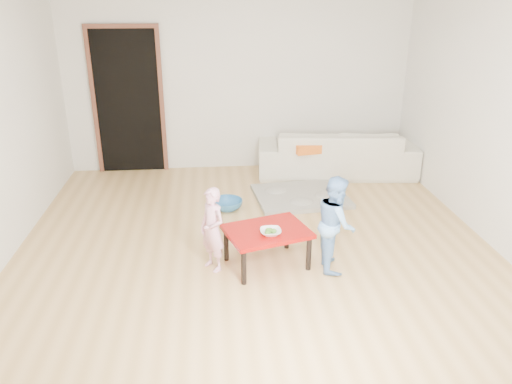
{
  "coord_description": "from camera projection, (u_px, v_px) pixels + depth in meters",
  "views": [
    {
      "loc": [
        -0.43,
        -4.81,
        2.53
      ],
      "look_at": [
        0.0,
        -0.2,
        0.65
      ],
      "focal_mm": 35.0,
      "sensor_mm": 36.0,
      "label": 1
    }
  ],
  "objects": [
    {
      "name": "cushion",
      "position": [
        309.0,
        146.0,
        7.0
      ],
      "size": [
        0.53,
        0.49,
        0.12
      ],
      "primitive_type": "cube",
      "rotation": [
        0.0,
        0.0,
        0.18
      ],
      "color": "orange",
      "rests_on": "sofa"
    },
    {
      "name": "right_wall",
      "position": [
        494.0,
        118.0,
        5.16
      ],
      "size": [
        0.02,
        5.0,
        2.6
      ],
      "primitive_type": "cube",
      "color": "silver",
      "rests_on": "floor"
    },
    {
      "name": "blanket",
      "position": [
        301.0,
        196.0,
        6.52
      ],
      "size": [
        1.25,
        1.08,
        0.06
      ],
      "primitive_type": null,
      "rotation": [
        0.0,
        0.0,
        0.1
      ],
      "color": "#A29F8F",
      "rests_on": "floor"
    },
    {
      "name": "sofa",
      "position": [
        336.0,
        152.0,
        7.32
      ],
      "size": [
        2.35,
        1.1,
        0.66
      ],
      "primitive_type": "imported",
      "rotation": [
        0.0,
        0.0,
        3.04
      ],
      "color": "silver",
      "rests_on": "floor"
    },
    {
      "name": "bowl",
      "position": [
        271.0,
        232.0,
        4.7
      ],
      "size": [
        0.2,
        0.2,
        0.05
      ],
      "primitive_type": "imported",
      "color": "white",
      "rests_on": "red_table"
    },
    {
      "name": "basin",
      "position": [
        227.0,
        204.0,
        6.19
      ],
      "size": [
        0.38,
        0.38,
        0.12
      ],
      "primitive_type": "imported",
      "color": "teal",
      "rests_on": "floor"
    },
    {
      "name": "child_pink",
      "position": [
        212.0,
        230.0,
        4.73
      ],
      "size": [
        0.34,
        0.36,
        0.84
      ],
      "primitive_type": "imported",
      "rotation": [
        0.0,
        0.0,
        -0.91
      ],
      "color": "pink",
      "rests_on": "floor"
    },
    {
      "name": "doorway",
      "position": [
        128.0,
        103.0,
        7.19
      ],
      "size": [
        1.02,
        0.08,
        2.11
      ],
      "primitive_type": null,
      "color": "brown",
      "rests_on": "back_wall"
    },
    {
      "name": "broccoli",
      "position": [
        271.0,
        232.0,
        4.7
      ],
      "size": [
        0.12,
        0.12,
        0.06
      ],
      "primitive_type": null,
      "color": "#2D5919",
      "rests_on": "red_table"
    },
    {
      "name": "back_wall",
      "position": [
        239.0,
        81.0,
        7.25
      ],
      "size": [
        5.0,
        0.02,
        2.6
      ],
      "primitive_type": "cube",
      "color": "silver",
      "rests_on": "floor"
    },
    {
      "name": "floor",
      "position": [
        254.0,
        240.0,
        5.43
      ],
      "size": [
        5.0,
        5.0,
        0.01
      ],
      "primitive_type": "cube",
      "color": "tan",
      "rests_on": "ground"
    },
    {
      "name": "red_table",
      "position": [
        267.0,
        247.0,
        4.88
      ],
      "size": [
        0.91,
        0.78,
        0.39
      ],
      "primitive_type": null,
      "rotation": [
        0.0,
        0.0,
        0.3
      ],
      "color": "#960B08",
      "rests_on": "floor"
    },
    {
      "name": "child_blue",
      "position": [
        336.0,
        223.0,
        4.75
      ],
      "size": [
        0.39,
        0.49,
        0.94
      ],
      "primitive_type": "imported",
      "rotation": [
        0.0,
        0.0,
        1.48
      ],
      "color": "#6BAAF8",
      "rests_on": "floor"
    }
  ]
}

